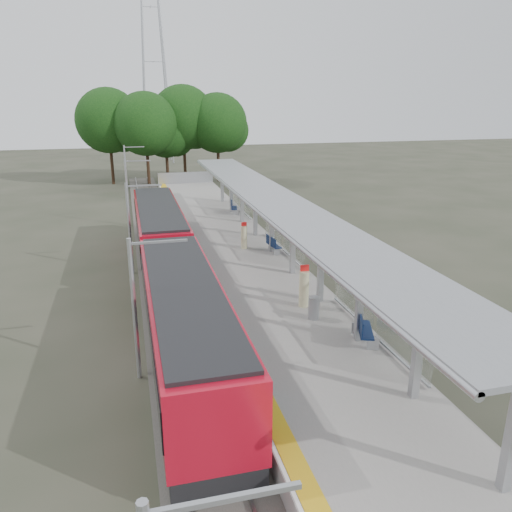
{
  "coord_description": "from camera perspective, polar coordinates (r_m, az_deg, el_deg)",
  "views": [
    {
      "loc": [
        -6.17,
        -9.94,
        9.98
      ],
      "look_at": [
        -0.16,
        13.42,
        2.3
      ],
      "focal_mm": 35.0,
      "sensor_mm": 36.0,
      "label": 1
    }
  ],
  "objects": [
    {
      "name": "info_pillar_near",
      "position": [
        22.38,
        5.5,
        -3.72
      ],
      "size": [
        0.44,
        0.44,
        1.96
      ],
      "rotation": [
        0.0,
        0.0,
        -0.06
      ],
      "color": "beige",
      "rests_on": "platform"
    },
    {
      "name": "platform",
      "position": [
        32.0,
        -2.67,
        0.41
      ],
      "size": [
        6.0,
        50.0,
        1.0
      ],
      "primitive_type": "cube",
      "color": "gray",
      "rests_on": "ground"
    },
    {
      "name": "trackbed",
      "position": [
        31.56,
        -10.68,
        -0.86
      ],
      "size": [
        3.0,
        70.0,
        0.24
      ],
      "primitive_type": "cube",
      "color": "#59544C",
      "rests_on": "ground"
    },
    {
      "name": "end_fence",
      "position": [
        55.86,
        -8.03,
        8.86
      ],
      "size": [
        6.0,
        0.1,
        1.2
      ],
      "primitive_type": "cube",
      "color": "#9EA0A5",
      "rests_on": "platform"
    },
    {
      "name": "litter_bin",
      "position": [
        21.33,
        6.63,
        -5.9
      ],
      "size": [
        0.54,
        0.54,
        0.99
      ],
      "primitive_type": "cylinder",
      "rotation": [
        0.0,
        0.0,
        -0.13
      ],
      "color": "#9EA0A5",
      "rests_on": "platform"
    },
    {
      "name": "canopy",
      "position": [
        27.86,
        2.1,
        5.68
      ],
      "size": [
        3.27,
        38.0,
        3.66
      ],
      "color": "#9EA0A5",
      "rests_on": "platform"
    },
    {
      "name": "tactile_strip",
      "position": [
        31.46,
        -7.23,
        0.96
      ],
      "size": [
        0.6,
        50.0,
        0.02
      ],
      "primitive_type": "cube",
      "color": "gold",
      "rests_on": "platform"
    },
    {
      "name": "bench_far",
      "position": [
        40.63,
        -2.63,
        5.64
      ],
      "size": [
        0.73,
        1.52,
        1.0
      ],
      "rotation": [
        0.0,
        0.0,
        -0.2
      ],
      "color": "#0E1F46",
      "rests_on": "platform"
    },
    {
      "name": "catenary_masts",
      "position": [
        29.79,
        -14.13,
        3.4
      ],
      "size": [
        2.08,
        48.16,
        5.4
      ],
      "color": "#9EA0A5",
      "rests_on": "ground"
    },
    {
      "name": "ground",
      "position": [
        15.38,
        14.36,
        -23.46
      ],
      "size": [
        200.0,
        200.0,
        0.0
      ],
      "primitive_type": "plane",
      "color": "#474438",
      "rests_on": "ground"
    },
    {
      "name": "bench_mid",
      "position": [
        30.2,
        1.92,
        1.37
      ],
      "size": [
        0.6,
        1.47,
        0.98
      ],
      "rotation": [
        0.0,
        0.0,
        0.12
      ],
      "color": "#0E1F46",
      "rests_on": "platform"
    },
    {
      "name": "bench_near",
      "position": [
        19.63,
        12.14,
        -8.02
      ],
      "size": [
        1.07,
        1.75,
        1.14
      ],
      "rotation": [
        0.0,
        0.0,
        -0.35
      ],
      "color": "#0E1F46",
      "rests_on": "platform"
    },
    {
      "name": "train",
      "position": [
        25.12,
        -9.88,
        -1.01
      ],
      "size": [
        2.74,
        27.6,
        3.62
      ],
      "color": "black",
      "rests_on": "ground"
    },
    {
      "name": "tree_cluster",
      "position": [
        62.08,
        -10.52,
        14.79
      ],
      "size": [
        20.04,
        10.34,
        11.55
      ],
      "color": "#382316",
      "rests_on": "ground"
    },
    {
      "name": "pylon",
      "position": [
        83.59,
        -11.8,
        23.52
      ],
      "size": [
        8.0,
        4.0,
        38.0
      ],
      "primitive_type": null,
      "color": "#9EA0A5",
      "rests_on": "ground"
    },
    {
      "name": "info_pillar_far",
      "position": [
        30.9,
        -1.37,
        2.17
      ],
      "size": [
        0.38,
        0.38,
        1.68
      ],
      "rotation": [
        0.0,
        0.0,
        0.1
      ],
      "color": "beige",
      "rests_on": "platform"
    }
  ]
}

